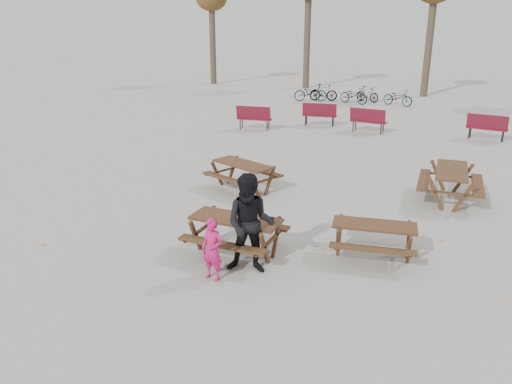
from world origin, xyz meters
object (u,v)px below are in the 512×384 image
at_px(soda_bottle, 235,216).
at_px(adult, 250,224).
at_px(child, 212,249).
at_px(picnic_table_east, 373,240).
at_px(picnic_table_far, 450,185).
at_px(main_picnic_table, 236,227).
at_px(food_tray, 245,219).
at_px(picnic_table_north, 243,177).

relative_size(soda_bottle, adult, 0.09).
height_order(soda_bottle, child, child).
relative_size(picnic_table_east, picnic_table_far, 0.82).
xyz_separation_m(main_picnic_table, picnic_table_far, (3.72, 5.07, -0.16)).
xyz_separation_m(food_tray, soda_bottle, (-0.20, -0.03, 0.05)).
bearing_deg(picnic_table_far, soda_bottle, 141.41).
xyz_separation_m(adult, picnic_table_far, (3.14, 5.63, -0.53)).
bearing_deg(picnic_table_east, adult, -151.63).
xyz_separation_m(picnic_table_north, picnic_table_far, (5.29, 1.38, 0.04)).
xyz_separation_m(main_picnic_table, picnic_table_east, (2.55, 0.98, -0.24)).
bearing_deg(picnic_table_north, picnic_table_east, -12.41).
bearing_deg(child, picnic_table_east, 45.56).
bearing_deg(child, food_tray, 87.58).
bearing_deg(adult, child, -148.37).
xyz_separation_m(food_tray, picnic_table_far, (3.50, 5.11, -0.37)).
bearing_deg(picnic_table_north, soda_bottle, -46.19).
relative_size(food_tray, soda_bottle, 1.06).
distance_m(soda_bottle, adult, 0.74).
relative_size(main_picnic_table, picnic_table_north, 1.01).
bearing_deg(adult, food_tray, 108.83).
xyz_separation_m(adult, picnic_table_north, (-2.15, 4.24, -0.57)).
height_order(picnic_table_east, picnic_table_far, picnic_table_far).
bearing_deg(adult, main_picnic_table, 120.07).
bearing_deg(food_tray, picnic_table_east, 23.68).
height_order(food_tray, adult, adult).
bearing_deg(picnic_table_far, child, 146.57).
distance_m(food_tray, adult, 0.64).
distance_m(main_picnic_table, picnic_table_east, 2.74).
distance_m(soda_bottle, picnic_table_far, 6.35).
bearing_deg(soda_bottle, picnic_table_far, 54.28).
relative_size(adult, picnic_table_far, 0.97).
bearing_deg(soda_bottle, child, -86.89).
bearing_deg(food_tray, adult, -55.34).
height_order(food_tray, picnic_table_north, food_tray).
bearing_deg(picnic_table_east, main_picnic_table, -168.44).
distance_m(child, adult, 0.83).
xyz_separation_m(main_picnic_table, picnic_table_north, (-1.58, 3.69, -0.20)).
relative_size(picnic_table_north, picnic_table_far, 0.90).
distance_m(food_tray, picnic_table_east, 2.58).
bearing_deg(picnic_table_far, adult, 147.94).
bearing_deg(child, picnic_table_north, 114.51).
relative_size(adult, picnic_table_east, 1.18).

